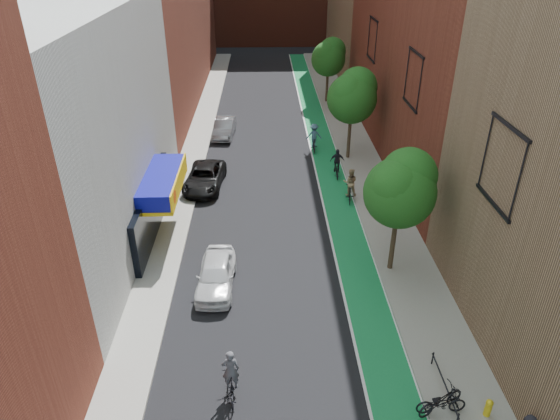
{
  "coord_description": "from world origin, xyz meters",
  "views": [
    {
      "loc": [
        -0.6,
        -10.24,
        14.96
      ],
      "look_at": [
        0.19,
        13.67,
        1.5
      ],
      "focal_mm": 32.0,
      "sensor_mm": 36.0,
      "label": 1
    }
  ],
  "objects": [
    {
      "name": "tree_near",
      "position": [
        5.65,
        10.02,
        4.66
      ],
      "size": [
        3.4,
        3.36,
        6.42
      ],
      "color": "#332619",
      "rests_on": "ground"
    },
    {
      "name": "cyclist_lane_mid",
      "position": [
        4.37,
        20.95,
        0.79
      ],
      "size": [
        0.99,
        1.55,
        2.01
      ],
      "rotation": [
        0.0,
        0.0,
        3.08
      ],
      "color": "black",
      "rests_on": "ground"
    },
    {
      "name": "parked_car_silver",
      "position": [
        -3.9,
        29.12,
        0.72
      ],
      "size": [
        1.82,
        4.46,
        1.44
      ],
      "primitive_type": "imported",
      "rotation": [
        0.0,
        0.0,
        -0.07
      ],
      "color": "gray",
      "rests_on": "ground"
    },
    {
      "name": "parked_bike_far",
      "position": [
        5.4,
        1.46,
        0.65
      ],
      "size": [
        2.01,
        1.4,
        1.0
      ],
      "primitive_type": "imported",
      "rotation": [
        0.0,
        0.0,
        2.0
      ],
      "color": "black",
      "rests_on": "sidewalk_right"
    },
    {
      "name": "cyclist_lane_near",
      "position": [
        4.7,
        17.46,
        0.92
      ],
      "size": [
        0.95,
        1.77,
        2.15
      ],
      "rotation": [
        0.0,
        0.0,
        3.03
      ],
      "color": "black",
      "rests_on": "ground"
    },
    {
      "name": "sidewalk_left",
      "position": [
        -6.0,
        26.0,
        0.07
      ],
      "size": [
        2.0,
        68.0,
        0.15
      ],
      "primitive_type": "cube",
      "color": "gray",
      "rests_on": "ground"
    },
    {
      "name": "fire_hydrant",
      "position": [
        7.01,
        1.21,
        0.54
      ],
      "size": [
        0.25,
        0.25,
        0.73
      ],
      "color": "yellow",
      "rests_on": "sidewalk_right"
    },
    {
      "name": "bike_lane",
      "position": [
        4.0,
        26.0,
        0.01
      ],
      "size": [
        2.0,
        68.0,
        0.01
      ],
      "primitive_type": "cube",
      "color": "#157641",
      "rests_on": "ground"
    },
    {
      "name": "sidewalk_right",
      "position": [
        6.5,
        26.0,
        0.07
      ],
      "size": [
        3.0,
        68.0,
        0.15
      ],
      "primitive_type": "cube",
      "color": "gray",
      "rests_on": "ground"
    },
    {
      "name": "parked_car_white",
      "position": [
        -3.0,
        8.95,
        0.72
      ],
      "size": [
        1.84,
        4.3,
        1.45
      ],
      "primitive_type": "imported",
      "rotation": [
        0.0,
        0.0,
        -0.03
      ],
      "color": "silver",
      "rests_on": "ground"
    },
    {
      "name": "tree_mid",
      "position": [
        5.65,
        24.02,
        4.89
      ],
      "size": [
        3.55,
        3.53,
        6.74
      ],
      "color": "#332619",
      "rests_on": "ground"
    },
    {
      "name": "cyclist_lead",
      "position": [
        -1.95,
        2.49,
        0.71
      ],
      "size": [
        0.74,
        1.72,
        2.09
      ],
      "rotation": [
        0.0,
        0.0,
        3.24
      ],
      "color": "black",
      "rests_on": "ground"
    },
    {
      "name": "parked_car_black",
      "position": [
        -4.6,
        19.65,
        0.7
      ],
      "size": [
        2.74,
        5.19,
        1.39
      ],
      "primitive_type": "imported",
      "rotation": [
        0.0,
        0.0,
        -0.09
      ],
      "color": "black",
      "rests_on": "ground"
    },
    {
      "name": "parked_bike_near",
      "position": [
        5.4,
        1.37,
        0.62
      ],
      "size": [
        1.8,
        0.7,
        0.93
      ],
      "primitive_type": "imported",
      "rotation": [
        0.0,
        0.0,
        1.62
      ],
      "color": "black",
      "rests_on": "sidewalk_right"
    },
    {
      "name": "building_left_white",
      "position": [
        -11.0,
        14.0,
        6.0
      ],
      "size": [
        8.0,
        20.0,
        12.0
      ],
      "primitive_type": "cube",
      "color": "silver",
      "rests_on": "ground"
    },
    {
      "name": "tree_far",
      "position": [
        5.65,
        38.02,
        4.5
      ],
      "size": [
        3.3,
        3.25,
        6.21
      ],
      "color": "#332619",
      "rests_on": "ground"
    },
    {
      "name": "cyclist_lane_far",
      "position": [
        3.2,
        25.69,
        0.96
      ],
      "size": [
        1.17,
        1.8,
        2.15
      ],
      "rotation": [
        0.0,
        0.0,
        3.12
      ],
      "color": "black",
      "rests_on": "ground"
    }
  ]
}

